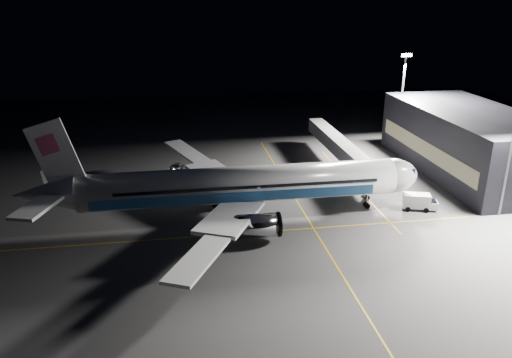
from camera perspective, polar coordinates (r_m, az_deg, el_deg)
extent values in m
plane|color=#4C4C4F|center=(78.05, -1.70, -4.26)|extent=(200.00, 200.00, 0.00)
cube|color=gold|center=(79.82, 5.45, -3.76)|extent=(0.25, 80.00, 0.01)
cube|color=gold|center=(72.69, -1.07, -6.20)|extent=(70.00, 0.25, 0.01)
cube|color=gold|center=(92.09, 11.15, -0.70)|extent=(0.25, 40.00, 0.01)
cylinder|color=silver|center=(75.99, -1.74, -0.62)|extent=(48.00, 5.60, 5.60)
ellipsoid|color=silver|center=(82.36, 15.05, 0.36)|extent=(8.96, 5.60, 5.60)
cube|color=black|center=(82.99, 16.56, 1.09)|extent=(2.20, 3.40, 0.90)
cone|color=silver|center=(77.82, -23.04, -1.57)|extent=(9.00, 5.49, 5.49)
cube|color=#1D4E88|center=(78.78, -2.72, -0.56)|extent=(42.24, 0.25, 1.50)
cube|color=#1D4E88|center=(73.65, -2.22, -2.09)|extent=(42.24, 0.25, 1.50)
cube|color=silver|center=(83.76, -4.15, 0.20)|extent=(11.36, 15.23, 1.53)
cube|color=silver|center=(69.02, -2.92, -4.34)|extent=(11.36, 15.23, 1.53)
cube|color=silver|center=(95.08, -7.86, 3.10)|extent=(8.57, 13.22, 1.31)
cube|color=silver|center=(57.20, -6.55, -9.04)|extent=(8.57, 13.22, 1.31)
cube|color=silver|center=(82.34, -21.95, -0.02)|extent=(6.20, 9.67, 0.45)
cube|color=silver|center=(72.91, -23.57, -2.84)|extent=(6.20, 9.67, 0.45)
cube|color=white|center=(75.42, -21.96, 2.68)|extent=(7.53, 0.40, 10.28)
cube|color=#D8497A|center=(75.23, -22.69, 3.65)|extent=(3.22, 0.55, 3.22)
cylinder|color=#B7B7BF|center=(85.45, -1.72, -0.16)|extent=(5.60, 3.40, 3.40)
cylinder|color=#B7B7BF|center=(69.06, 0.26, -5.35)|extent=(5.60, 3.40, 3.40)
cylinder|color=#9999A0|center=(82.48, 12.56, -2.42)|extent=(0.26, 0.26, 2.50)
cylinder|color=black|center=(82.78, 12.52, -2.93)|extent=(0.90, 0.70, 0.90)
cylinder|color=#9999A0|center=(81.18, -4.21, -2.33)|extent=(0.26, 0.26, 2.50)
cylinder|color=#9999A0|center=(73.35, -3.60, -4.90)|extent=(0.26, 0.26, 2.50)
cylinder|color=black|center=(81.45, -4.20, -2.79)|extent=(1.10, 1.60, 1.10)
cylinder|color=black|center=(73.65, -3.59, -5.39)|extent=(1.10, 1.60, 1.10)
cube|color=black|center=(104.16, 23.16, 3.97)|extent=(18.00, 40.00, 12.00)
cube|color=#504C39|center=(99.95, 18.66, 3.31)|extent=(0.15, 36.00, 3.00)
cube|color=#B2B2B7|center=(99.59, 9.39, 3.83)|extent=(3.00, 33.90, 2.80)
cube|color=#B2B2B7|center=(85.46, 12.67, 0.80)|extent=(3.60, 3.20, 3.40)
cylinder|color=#9999A0|center=(86.50, 12.51, -1.10)|extent=(0.70, 0.70, 3.10)
cylinder|color=black|center=(86.17, 12.66, -2.06)|extent=(0.70, 0.30, 0.70)
cylinder|color=black|center=(87.71, 12.24, -1.62)|extent=(0.70, 0.30, 0.70)
cylinder|color=#59595E|center=(115.71, 16.27, 8.36)|extent=(0.44, 0.44, 20.00)
cube|color=#59595E|center=(114.15, 16.79, 13.41)|extent=(2.40, 0.50, 0.80)
cube|color=white|center=(113.84, 16.86, 13.39)|extent=(2.20, 0.15, 0.60)
cylinder|color=#59595E|center=(83.99, 27.03, 2.55)|extent=(0.44, 0.44, 20.00)
cube|color=white|center=(83.71, 17.89, -2.37)|extent=(4.43, 3.07, 2.22)
cube|color=white|center=(84.44, 19.45, -2.80)|extent=(2.09, 2.29, 1.21)
cube|color=black|center=(84.25, 19.49, -2.49)|extent=(1.64, 1.98, 0.50)
cylinder|color=black|center=(85.39, 18.61, -2.84)|extent=(0.84, 0.47, 0.81)
cylinder|color=black|center=(83.48, 18.87, -3.41)|extent=(0.84, 0.47, 0.81)
cylinder|color=black|center=(84.85, 16.75, -2.78)|extent=(0.84, 0.47, 0.81)
cylinder|color=black|center=(82.93, 16.97, -3.35)|extent=(0.84, 0.47, 0.81)
cube|color=black|center=(97.59, -8.94, 1.16)|extent=(2.91, 2.26, 1.17)
cube|color=black|center=(97.34, -8.97, 1.58)|extent=(1.33, 1.33, 0.64)
sphere|color=#FFF2CC|center=(96.98, -9.38, 1.01)|extent=(0.28, 0.28, 0.28)
sphere|color=#FFF2CC|center=(96.69, -8.77, 0.99)|extent=(0.28, 0.28, 0.28)
cylinder|color=black|center=(98.31, -8.25, 1.05)|extent=(0.68, 0.41, 0.64)
cylinder|color=black|center=(96.66, -8.52, 0.70)|extent=(0.68, 0.41, 0.64)
cylinder|color=black|center=(98.83, -9.32, 1.09)|extent=(0.68, 0.41, 0.64)
cylinder|color=black|center=(97.19, -9.61, 0.74)|extent=(0.68, 0.41, 0.64)
cone|color=#DC5D09|center=(91.42, 0.88, -0.26)|extent=(0.39, 0.39, 0.59)
cone|color=#DC5D09|center=(90.16, 1.03, -0.54)|extent=(0.44, 0.44, 0.66)
cone|color=#DC5D09|center=(82.04, 0.51, -2.72)|extent=(0.45, 0.45, 0.67)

